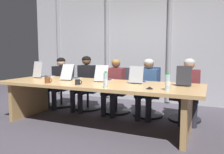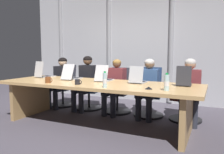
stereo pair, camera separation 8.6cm
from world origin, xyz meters
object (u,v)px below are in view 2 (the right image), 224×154
person_right_end (189,86)px  laptop_center (104,78)px  laptop_left_end (44,74)px  person_left_mid (86,79)px  laptop_right_end (184,82)px  laptop_left_mid (72,76)px  laptop_right_mid (138,80)px  person_right_mid (148,84)px  coffee_mug_near (78,82)px  conference_mic_left_side (149,88)px  office_chair_right_mid (149,98)px  person_left_end (61,78)px  office_chair_right_end (186,101)px  office_chair_left_end (64,90)px  coffee_mug_far (48,80)px  person_center (115,83)px  water_bottle_primary (105,80)px  water_bottle_secondary (167,83)px  office_chair_left_mid (90,93)px  office_chair_center (118,95)px

person_right_end → laptop_center: bearing=-73.7°
laptop_left_end → person_left_mid: person_left_mid is taller
laptop_center → laptop_right_end: 1.41m
laptop_left_mid → laptop_right_mid: (1.35, 0.04, -0.00)m
person_right_mid → coffee_mug_near: size_ratio=9.06×
person_left_mid → conference_mic_left_side: size_ratio=10.92×
office_chair_right_mid → person_left_end: bearing=-92.0°
office_chair_right_end → person_right_end: (0.06, -0.16, 0.31)m
office_chair_left_end → office_chair_right_mid: (2.13, -0.00, -0.00)m
coffee_mug_near → coffee_mug_far: size_ratio=0.89×
laptop_right_end → office_chair_right_end: size_ratio=0.41×
laptop_left_end → person_center: (1.41, 0.53, -0.18)m
laptop_left_mid → laptop_right_mid: size_ratio=1.33×
laptop_left_end → water_bottle_primary: 1.97m
water_bottle_secondary → coffee_mug_near: 1.44m
office_chair_right_mid → person_center: person_center is taller
office_chair_left_end → office_chair_left_mid: size_ratio=1.03×
laptop_left_end → conference_mic_left_side: 2.51m
office_chair_left_end → water_bottle_primary: size_ratio=3.99×
office_chair_center → person_right_mid: 0.78m
laptop_center → person_left_end: size_ratio=0.38×
laptop_right_mid → office_chair_center: (-0.69, 0.71, -0.45)m
office_chair_left_mid → person_left_mid: 0.36m
office_chair_right_mid → person_right_mid: 0.34m
office_chair_right_mid → water_bottle_primary: water_bottle_primary is taller
office_chair_right_mid → coffee_mug_near: office_chair_right_mid is taller
laptop_center → office_chair_right_mid: size_ratio=0.46×
office_chair_right_mid → conference_mic_left_side: (0.34, -1.28, 0.40)m
person_left_end → person_left_mid: size_ratio=0.97×
water_bottle_primary → person_left_end: bearing=144.9°
laptop_center → water_bottle_secondary: (1.26, -0.59, 0.05)m
laptop_right_mid → water_bottle_secondary: 0.85m
person_right_mid → water_bottle_secondary: bearing=26.1°
office_chair_left_mid → water_bottle_secondary: 2.44m
laptop_center → person_center: person_center is taller
person_left_mid → person_right_end: bearing=95.6°
laptop_left_end → office_chair_left_end: size_ratio=0.44×
water_bottle_primary → office_chair_left_mid: bearing=128.0°
laptop_left_mid → water_bottle_secondary: 2.03m
office_chair_center → coffee_mug_far: bearing=-28.6°
laptop_right_end → person_right_mid: (-0.74, 0.53, -0.15)m
water_bottle_primary → water_bottle_secondary: bearing=8.7°
laptop_left_mid → person_left_mid: size_ratio=0.41×
office_chair_right_mid → coffee_mug_far: office_chair_right_mid is taller
person_right_mid → water_bottle_secondary: person_right_mid is taller
office_chair_right_end → coffee_mug_near: office_chair_right_end is taller
person_right_end → conference_mic_left_side: (-0.44, -1.12, 0.10)m
laptop_center → water_bottle_primary: (0.38, -0.72, 0.05)m
person_center → office_chair_right_end: bearing=98.4°
laptop_right_mid → laptop_right_end: laptop_right_end is taller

